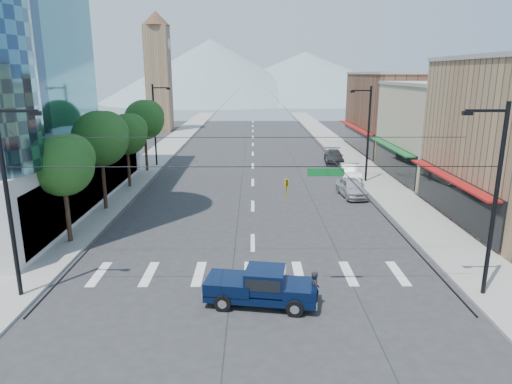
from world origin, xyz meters
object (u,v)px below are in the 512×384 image
pedestrian (315,289)px  parked_car_near (352,188)px  pickup_truck (261,286)px  parked_car_mid (350,173)px  parked_car_far (334,157)px

pedestrian → parked_car_near: size_ratio=0.38×
pickup_truck → parked_car_mid: bearing=78.3°
parked_car_mid → pickup_truck: bearing=-104.9°
pedestrian → parked_car_far: 34.32m
parked_car_mid → pedestrian: bearing=-99.6°
pickup_truck → parked_car_near: size_ratio=1.15×
parked_car_mid → parked_car_far: size_ratio=0.98×
parked_car_near → parked_car_mid: bearing=74.0°
pickup_truck → parked_car_near: (8.00, 18.55, -0.11)m
parked_car_mid → parked_car_far: 9.26m
pedestrian → parked_car_near: (5.61, 18.84, -0.08)m
pickup_truck → parked_car_far: bearing=83.7°
pickup_truck → parked_car_near: pickup_truck is taller
parked_car_near → parked_car_mid: (1.04, 5.56, 0.05)m
pedestrian → parked_car_near: bearing=-30.2°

